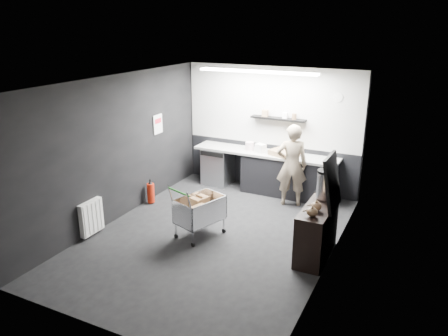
% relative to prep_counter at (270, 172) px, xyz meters
% --- Properties ---
extents(floor, '(5.50, 5.50, 0.00)m').
position_rel_prep_counter_xyz_m(floor, '(-0.14, -2.42, -0.46)').
color(floor, black).
rests_on(floor, ground).
extents(ceiling, '(5.50, 5.50, 0.00)m').
position_rel_prep_counter_xyz_m(ceiling, '(-0.14, -2.42, 2.24)').
color(ceiling, white).
rests_on(ceiling, wall_back).
extents(wall_back, '(5.50, 0.00, 5.50)m').
position_rel_prep_counter_xyz_m(wall_back, '(-0.14, 0.33, 0.89)').
color(wall_back, black).
rests_on(wall_back, floor).
extents(wall_front, '(5.50, 0.00, 5.50)m').
position_rel_prep_counter_xyz_m(wall_front, '(-0.14, -5.17, 0.89)').
color(wall_front, black).
rests_on(wall_front, floor).
extents(wall_left, '(0.00, 5.50, 5.50)m').
position_rel_prep_counter_xyz_m(wall_left, '(-2.14, -2.42, 0.89)').
color(wall_left, black).
rests_on(wall_left, floor).
extents(wall_right, '(0.00, 5.50, 5.50)m').
position_rel_prep_counter_xyz_m(wall_right, '(1.86, -2.42, 0.89)').
color(wall_right, black).
rests_on(wall_right, floor).
extents(kitchen_wall_panel, '(3.95, 0.02, 1.70)m').
position_rel_prep_counter_xyz_m(kitchen_wall_panel, '(-0.14, 0.31, 1.39)').
color(kitchen_wall_panel, silver).
rests_on(kitchen_wall_panel, wall_back).
extents(dado_panel, '(3.95, 0.02, 1.00)m').
position_rel_prep_counter_xyz_m(dado_panel, '(-0.14, 0.31, 0.04)').
color(dado_panel, black).
rests_on(dado_panel, wall_back).
extents(floating_shelf, '(1.20, 0.22, 0.04)m').
position_rel_prep_counter_xyz_m(floating_shelf, '(0.06, 0.20, 1.16)').
color(floating_shelf, black).
rests_on(floating_shelf, wall_back).
extents(wall_clock, '(0.20, 0.03, 0.20)m').
position_rel_prep_counter_xyz_m(wall_clock, '(1.26, 0.30, 1.69)').
color(wall_clock, white).
rests_on(wall_clock, wall_back).
extents(poster, '(0.02, 0.30, 0.40)m').
position_rel_prep_counter_xyz_m(poster, '(-2.12, -1.12, 1.09)').
color(poster, white).
rests_on(poster, wall_left).
extents(poster_red_band, '(0.02, 0.22, 0.10)m').
position_rel_prep_counter_xyz_m(poster_red_band, '(-2.11, -1.12, 1.16)').
color(poster_red_band, red).
rests_on(poster_red_band, poster).
extents(radiator, '(0.10, 0.50, 0.60)m').
position_rel_prep_counter_xyz_m(radiator, '(-2.08, -3.32, -0.11)').
color(radiator, white).
rests_on(radiator, wall_left).
extents(ceiling_strip, '(2.40, 0.20, 0.04)m').
position_rel_prep_counter_xyz_m(ceiling_strip, '(-0.14, -0.57, 2.21)').
color(ceiling_strip, white).
rests_on(ceiling_strip, ceiling).
extents(prep_counter, '(3.20, 0.61, 0.90)m').
position_rel_prep_counter_xyz_m(prep_counter, '(0.00, 0.00, 0.00)').
color(prep_counter, black).
rests_on(prep_counter, floor).
extents(person, '(0.72, 0.59, 1.69)m').
position_rel_prep_counter_xyz_m(person, '(0.61, -0.45, 0.39)').
color(person, beige).
rests_on(person, floor).
extents(shopping_cart, '(0.79, 1.05, 0.97)m').
position_rel_prep_counter_xyz_m(shopping_cart, '(-0.38, -2.48, 0.00)').
color(shopping_cart, silver).
rests_on(shopping_cart, floor).
extents(sideboard, '(0.48, 1.13, 1.70)m').
position_rel_prep_counter_xyz_m(sideboard, '(1.64, -2.26, 0.09)').
color(sideboard, black).
rests_on(sideboard, floor).
extents(fire_extinguisher, '(0.15, 0.15, 0.50)m').
position_rel_prep_counter_xyz_m(fire_extinguisher, '(-1.99, -1.68, -0.21)').
color(fire_extinguisher, '#B7200C').
rests_on(fire_extinguisher, floor).
extents(cardboard_box, '(0.66, 0.58, 0.11)m').
position_rel_prep_counter_xyz_m(cardboard_box, '(0.31, -0.05, 0.50)').
color(cardboard_box, '#92724E').
rests_on(cardboard_box, prep_counter).
extents(pink_tub, '(0.18, 0.18, 0.18)m').
position_rel_prep_counter_xyz_m(pink_tub, '(-0.50, 0.00, 0.53)').
color(pink_tub, silver).
rests_on(pink_tub, prep_counter).
extents(white_container, '(0.25, 0.23, 0.18)m').
position_rel_prep_counter_xyz_m(white_container, '(-0.22, -0.05, 0.53)').
color(white_container, white).
rests_on(white_container, prep_counter).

